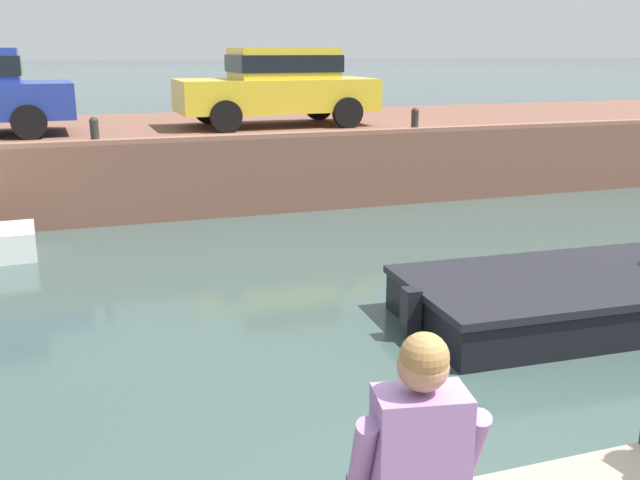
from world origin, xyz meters
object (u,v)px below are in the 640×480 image
(car_centre_yellow, at_px, (278,83))
(mooring_bollard_east, at_px, (415,119))
(person_seated_left, at_px, (416,467))
(motorboat_passing, at_px, (630,291))
(mooring_bollard_mid, at_px, (94,129))

(car_centre_yellow, xyz_separation_m, mooring_bollard_east, (2.17, -1.83, -0.61))
(car_centre_yellow, bearing_deg, person_seated_left, -102.89)
(motorboat_passing, height_order, mooring_bollard_mid, mooring_bollard_mid)
(mooring_bollard_mid, relative_size, person_seated_left, 0.46)
(car_centre_yellow, xyz_separation_m, person_seated_left, (-2.73, -11.94, -0.94))
(car_centre_yellow, distance_m, person_seated_left, 12.28)
(motorboat_passing, relative_size, mooring_bollard_mid, 13.05)
(motorboat_passing, height_order, mooring_bollard_east, mooring_bollard_east)
(car_centre_yellow, height_order, mooring_bollard_mid, car_centre_yellow)
(motorboat_passing, distance_m, mooring_bollard_east, 6.46)
(mooring_bollard_mid, xyz_separation_m, mooring_bollard_east, (5.83, 0.00, 0.00))
(mooring_bollard_east, relative_size, person_seated_left, 0.46)
(mooring_bollard_mid, bearing_deg, mooring_bollard_east, 0.00)
(car_centre_yellow, distance_m, mooring_bollard_mid, 4.14)
(person_seated_left, bearing_deg, car_centre_yellow, 77.11)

